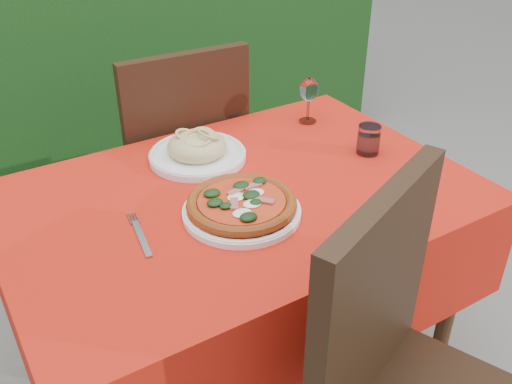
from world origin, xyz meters
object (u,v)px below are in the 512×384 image
pizza_plate (242,206)px  pasta_plate (197,150)px  fork (142,238)px  water_glass (368,141)px  chair_far (179,157)px  wine_glass (309,91)px

pizza_plate → pasta_plate: pasta_plate is taller
pasta_plate → fork: size_ratio=1.39×
water_glass → fork: (-0.75, -0.06, -0.04)m
chair_far → fork: 0.78m
pizza_plate → fork: size_ratio=1.51×
pasta_plate → pizza_plate: bearing=-97.0°
pasta_plate → wine_glass: size_ratio=1.85×
chair_far → wine_glass: bearing=140.4°
fork → wine_glass: bearing=33.5°
chair_far → water_glass: (0.37, -0.59, 0.22)m
water_glass → fork: 0.76m
chair_far → water_glass: chair_far is taller
water_glass → fork: size_ratio=0.43×
chair_far → pasta_plate: (-0.09, -0.35, 0.21)m
pizza_plate → fork: pizza_plate is taller
water_glass → fork: bearing=-175.8°
chair_far → fork: chair_far is taller
pizza_plate → wine_glass: 0.61m
pasta_plate → fork: (-0.30, -0.29, -0.03)m
chair_far → wine_glass: 0.55m
chair_far → water_glass: bearing=124.3°
wine_glass → fork: bearing=-155.5°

